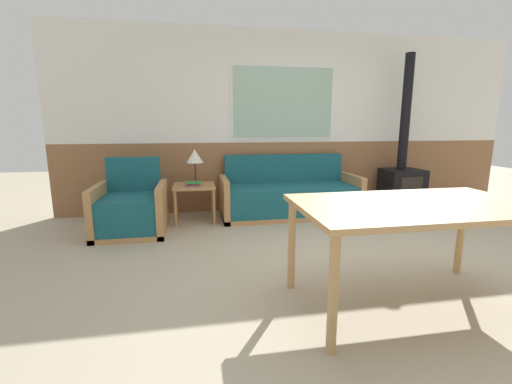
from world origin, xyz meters
name	(u,v)px	position (x,y,z in m)	size (l,w,h in m)	color
ground_plane	(379,276)	(0.00, 0.00, 0.00)	(16.00, 16.00, 0.00)	#B2A58C
wall_back	(296,122)	(-0.01, 2.63, 1.36)	(7.20, 0.09, 2.70)	#8E603D
couch	(289,197)	(-0.22, 2.16, 0.27)	(2.00, 0.81, 0.87)	#B27F4C
armchair	(131,210)	(-2.37, 1.71, 0.28)	(0.83, 0.83, 0.91)	#B27F4C
side_table	(194,190)	(-1.60, 2.11, 0.43)	(0.56, 0.56, 0.51)	#B27F4C
table_lamp	(195,157)	(-1.57, 2.21, 0.88)	(0.23, 0.23, 0.48)	#262628
book_stack	(193,184)	(-1.61, 2.01, 0.54)	(0.21, 0.16, 0.06)	#994C84
dining_table	(415,213)	(-0.05, -0.48, 0.70)	(1.68, 0.97, 0.78)	tan
wood_stove	(402,174)	(1.60, 2.19, 0.57)	(0.58, 0.50, 2.36)	black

